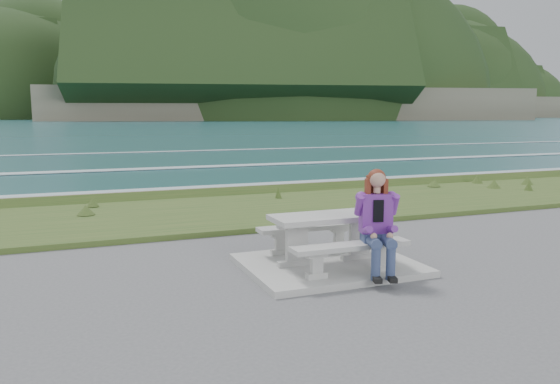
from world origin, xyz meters
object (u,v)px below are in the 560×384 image
Objects in this scene: picnic_table at (329,225)px; seated_woman at (378,236)px; bench_landward at (351,250)px; bench_seaward at (310,231)px.

seated_woman is (0.36, -0.84, -0.03)m from picnic_table.
bench_seaward is (0.00, 1.40, 0.00)m from bench_landward.
bench_landward and bench_seaward have the same top height.
seated_woman is (0.36, -1.54, 0.20)m from bench_seaward.
bench_seaward is 1.59m from seated_woman.
bench_landward is 0.44m from seated_woman.
seated_woman is at bearing -76.76° from bench_seaward.
picnic_table is 1.20× the size of seated_woman.
picnic_table reaches higher than bench_landward.
bench_landward is 1.40m from bench_seaward.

